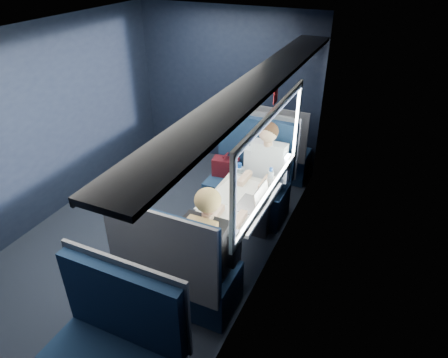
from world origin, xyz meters
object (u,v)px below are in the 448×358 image
at_px(table, 236,205).
at_px(seat_bay_near, 248,182).
at_px(seat_row_front, 273,152).
at_px(woman, 211,243).
at_px(seat_row_back, 116,354).
at_px(bottle_small, 270,178).
at_px(laptop, 256,201).
at_px(cup, 274,181).
at_px(man, 265,172).
at_px(seat_bay_far, 179,273).

relative_size(table, seat_bay_near, 0.79).
bearing_deg(seat_row_front, woman, -84.30).
distance_m(seat_row_back, bottle_small, 2.27).
xyz_separation_m(seat_bay_near, laptop, (0.43, -0.91, 0.39)).
bearing_deg(table, bottle_small, 59.49).
relative_size(seat_bay_near, cup, 14.74).
bearing_deg(cup, man, 127.02).
height_order(seat_bay_near, laptop, seat_bay_near).
bearing_deg(bottle_small, laptop, -90.49).
bearing_deg(cup, seat_row_front, 108.17).
bearing_deg(seat_row_front, seat_row_back, -90.00).
distance_m(woman, bottle_small, 1.12).
height_order(man, woman, same).
bearing_deg(seat_row_front, bottle_small, -73.43).
relative_size(bottle_small, cup, 2.61).
bearing_deg(man, seat_row_back, -95.72).
bearing_deg(seat_row_back, seat_row_front, 90.00).
distance_m(seat_bay_far, seat_row_back, 0.92).
bearing_deg(seat_bay_far, bottle_small, 71.87).
relative_size(seat_bay_far, man, 0.95).
xyz_separation_m(table, cup, (0.26, 0.44, 0.12)).
bearing_deg(seat_bay_near, woman, -80.57).
xyz_separation_m(seat_bay_far, laptop, (0.41, 0.83, 0.39)).
relative_size(man, woman, 1.00).
bearing_deg(seat_row_back, cup, 78.74).
bearing_deg(woman, table, 95.45).
bearing_deg(woman, seat_bay_far, -146.18).
relative_size(seat_row_front, woman, 0.88).
bearing_deg(man, laptop, -77.60).
bearing_deg(table, seat_row_back, -95.80).
bearing_deg(cup, bottle_small, -123.70).
distance_m(laptop, cup, 0.48).
bearing_deg(seat_row_back, seat_bay_far, 90.00).
xyz_separation_m(table, seat_row_back, (-0.18, -1.80, -0.25)).
xyz_separation_m(table, seat_bay_far, (-0.18, -0.87, -0.25)).
xyz_separation_m(table, bottle_small, (0.23, 0.40, 0.18)).
bearing_deg(seat_row_back, table, 84.20).
xyz_separation_m(laptop, bottle_small, (0.00, 0.44, 0.03)).
height_order(laptop, cup, laptop).
height_order(seat_row_back, man, man).
distance_m(seat_row_front, bottle_small, 1.52).
height_order(laptop, bottle_small, laptop).
distance_m(seat_bay_far, man, 1.62).
bearing_deg(man, bottle_small, -61.15).
height_order(seat_bay_near, man, man).
relative_size(seat_row_front, seat_row_back, 1.00).
relative_size(seat_bay_far, laptop, 3.78).
relative_size(table, cup, 11.70).
distance_m(man, bottle_small, 0.36).
distance_m(seat_row_back, woman, 1.16).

